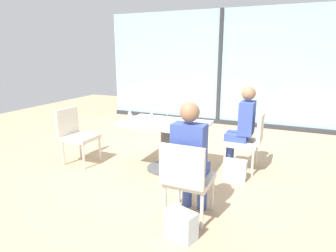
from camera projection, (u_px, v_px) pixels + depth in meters
name	position (u px, v px, depth m)	size (l,w,h in m)	color
ground_plane	(165.00, 169.00, 4.42)	(12.00, 12.00, 0.00)	tan
window_wall_backdrop	(220.00, 74.00, 6.95)	(5.88, 0.10, 2.70)	#91B7BC
dining_table_main	(165.00, 135.00, 4.28)	(1.25, 0.78, 0.73)	silver
chair_front_right	(187.00, 176.00, 2.96)	(0.46, 0.50, 0.87)	beige
chair_far_right	(249.00, 138.00, 4.25)	(0.50, 0.46, 0.87)	beige
chair_side_end	(76.00, 132.00, 4.57)	(0.50, 0.46, 0.87)	beige
person_front_right	(191.00, 154.00, 3.00)	(0.34, 0.39, 1.26)	#384C9E
person_far_right	(242.00, 124.00, 4.25)	(0.39, 0.34, 1.26)	#384C9E
wine_glass_0	(151.00, 114.00, 4.14)	(0.07, 0.07, 0.18)	silver
wine_glass_1	(130.00, 113.00, 4.26)	(0.07, 0.07, 0.18)	silver
wine_glass_2	(185.00, 117.00, 3.99)	(0.07, 0.07, 0.18)	silver
wine_glass_3	(167.00, 110.00, 4.45)	(0.07, 0.07, 0.18)	silver
coffee_cup	(146.00, 118.00, 4.28)	(0.08, 0.08, 0.09)	white
cell_phone_on_table	(184.00, 129.00, 3.83)	(0.07, 0.14, 0.01)	black
handbag_0	(181.00, 224.00, 2.75)	(0.30, 0.16, 0.28)	silver
handbag_1	(235.00, 170.00, 4.02)	(0.30, 0.16, 0.28)	silver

